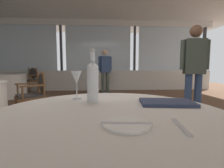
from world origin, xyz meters
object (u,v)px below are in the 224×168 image
object	(u,v)px
dining_chair_0_0	(31,78)
diner_person_0	(194,66)
water_bottle	(93,80)
dining_chair_1_0	(35,92)
menu_book	(167,102)
side_plate	(126,124)
wine_glass	(76,78)
diner_person_1	(105,69)

from	to	relation	value
dining_chair_0_0	diner_person_0	distance (m)	5.75
water_bottle	dining_chair_1_0	size ratio (longest dim) A/B	0.40
water_bottle	menu_book	size ratio (longest dim) A/B	1.10
side_plate	diner_person_0	size ratio (longest dim) A/B	0.11
wine_glass	menu_book	bearing A→B (deg)	-18.87
side_plate	menu_book	size ratio (longest dim) A/B	0.60
diner_person_0	wine_glass	bearing A→B (deg)	142.13
side_plate	dining_chair_1_0	distance (m)	2.87
side_plate	diner_person_0	world-z (taller)	diner_person_0
dining_chair_1_0	diner_person_1	xyz separation A→B (m)	(1.40, 2.94, 0.40)
dining_chair_1_0	diner_person_1	bearing A→B (deg)	-149.99
dining_chair_1_0	dining_chair_0_0	bearing A→B (deg)	-100.91
menu_book	dining_chair_0_0	size ratio (longest dim) A/B	0.33
water_bottle	menu_book	bearing A→B (deg)	-11.59
water_bottle	diner_person_1	size ratio (longest dim) A/B	0.22
side_plate	dining_chair_0_0	size ratio (longest dim) A/B	0.20
wine_glass	dining_chair_1_0	distance (m)	2.26
menu_book	diner_person_0	bearing A→B (deg)	63.08
wine_glass	diner_person_0	world-z (taller)	diner_person_0
wine_glass	diner_person_0	size ratio (longest dim) A/B	0.12
side_plate	water_bottle	bearing A→B (deg)	108.76
dining_chair_1_0	wine_glass	bearing A→B (deg)	84.54
water_bottle	diner_person_1	distance (m)	5.00
menu_book	diner_person_1	xyz separation A→B (m)	(-0.27, 5.09, 0.16)
water_bottle	diner_person_0	world-z (taller)	diner_person_0
dining_chair_1_0	diner_person_0	bearing A→B (deg)	142.48
side_plate	menu_book	distance (m)	0.48
dining_chair_1_0	diner_person_1	size ratio (longest dim) A/B	0.55
menu_book	diner_person_0	xyz separation A→B (m)	(1.34, 1.99, 0.24)
dining_chair_0_0	diner_person_0	xyz separation A→B (m)	(4.49, -3.56, 0.44)
side_plate	diner_person_0	distance (m)	2.88
water_bottle	diner_person_1	bearing A→B (deg)	87.77
side_plate	wine_glass	size ratio (longest dim) A/B	0.94
side_plate	dining_chair_1_0	world-z (taller)	dining_chair_1_0
water_bottle	wine_glass	distance (m)	0.16
dining_chair_1_0	diner_person_0	xyz separation A→B (m)	(3.01, -0.16, 0.49)
water_bottle	wine_glass	size ratio (longest dim) A/B	1.74
menu_book	dining_chair_1_0	distance (m)	2.73
side_plate	dining_chair_1_0	bearing A→B (deg)	118.43
water_bottle	wine_glass	world-z (taller)	water_bottle
water_bottle	diner_person_0	distance (m)	2.62
water_bottle	dining_chair_1_0	distance (m)	2.41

